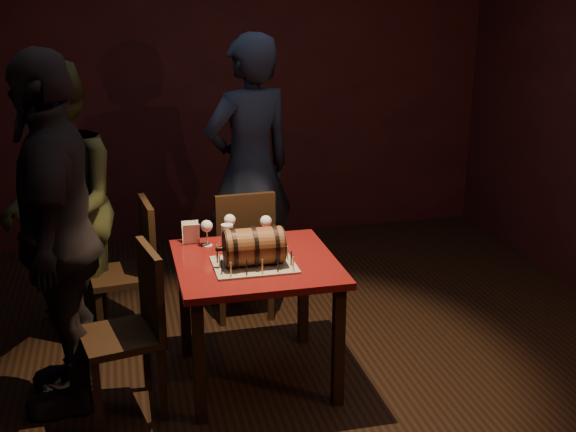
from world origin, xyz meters
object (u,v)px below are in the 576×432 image
Objects in this scene: chair_left_rear at (134,263)px; pub_table at (256,278)px; chair_left_front at (134,322)px; person_left_rear at (60,209)px; wine_glass_right at (266,222)px; wine_glass_mid at (230,221)px; person_back at (250,169)px; barrel_cake at (254,246)px; person_left_front at (57,235)px; chair_back at (243,247)px; pint_of_ale at (227,237)px; wine_glass_left at (207,227)px.

pub_table is at bearing -46.39° from chair_left_rear.
person_left_rear is at bearing 113.82° from chair_left_front.
chair_left_front is at bearing -150.10° from wine_glass_right.
wine_glass_mid is 0.08× the size of person_back.
barrel_cake is 0.19× the size of person_left_front.
person_back is (0.08, 0.93, 0.10)m from wine_glass_right.
barrel_cake reaches higher than pub_table.
chair_back is (0.07, 0.83, -0.12)m from pub_table.
barrel_cake is 0.98m from chair_back.
person_left_rear is (-1.01, 0.36, 0.04)m from wine_glass_mid.
barrel_cake is 0.32m from pint_of_ale.
wine_glass_right is 1.00m from chair_left_front.
chair_back reaches higher than wine_glass_right.
person_left_front reaches higher than person_left_rear.
wine_glass_mid is at bearing 75.60° from pint_of_ale.
wine_glass_right is (0.12, 0.30, 0.23)m from pub_table.
barrel_cake is at bearing 38.86° from person_left_rear.
wine_glass_left is at bearing -151.38° from wine_glass_mid.
chair_back is at bearing 51.87° from person_back.
person_left_rear reaches higher than chair_back.
person_left_front is (-0.93, -0.20, 0.16)m from pint_of_ale.
pint_of_ale is (-0.13, 0.22, 0.18)m from pub_table.
chair_left_front is at bearing 10.28° from person_left_rear.
wine_glass_left is 0.17× the size of chair_left_rear.
chair_left_front is at bearing -91.79° from chair_left_rear.
chair_left_rear is at bearing 153.34° from wine_glass_right.
person_left_front reaches higher than pint_of_ale.
person_left_rear is 0.93× the size of person_left_front.
wine_glass_right is at bearing 67.78° from pub_table.
person_left_rear is at bearing 0.62° from person_back.
pub_table is at bearing -112.22° from wine_glass_right.
chair_left_rear is at bearing 88.21° from chair_left_front.
wine_glass_right is 0.09× the size of person_left_rear.
wine_glass_left is 0.17× the size of chair_left_front.
barrel_cake is 1.34m from person_back.
person_left_front is (0.04, -0.72, 0.07)m from person_left_rear.
chair_left_rear is at bearing 138.41° from pint_of_ale.
chair_back is at bearing 71.00° from wine_glass_mid.
wine_glass_left is 0.14m from pint_of_ale.
pint_of_ale is (-0.10, 0.30, -0.04)m from barrel_cake.
pint_of_ale is (-0.04, -0.16, -0.04)m from wine_glass_mid.
wine_glass_mid is at bearing -28.90° from chair_left_rear.
chair_left_rear is at bearing 11.25° from person_back.
wine_glass_right is at bearing 56.79° from person_left_rear.
chair_back is (0.09, 0.91, -0.34)m from barrel_cake.
person_left_rear is at bearing 160.39° from wine_glass_mid.
barrel_cake is 2.35× the size of wine_glass_right.
chair_left_front is at bearing 65.73° from person_left_front.
person_back reaches higher than chair_left_front.
chair_back is (-0.05, 0.52, -0.35)m from wine_glass_right.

